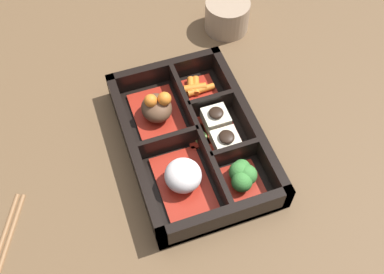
% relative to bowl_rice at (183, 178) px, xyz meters
% --- Properties ---
extents(ground_plane, '(3.00, 3.00, 0.00)m').
position_rel_bowl_rice_xyz_m(ground_plane, '(0.07, -0.04, -0.03)').
color(ground_plane, brown).
extents(bento_base, '(0.30, 0.20, 0.01)m').
position_rel_bowl_rice_xyz_m(bento_base, '(0.07, -0.04, -0.03)').
color(bento_base, black).
rests_on(bento_base, ground_plane).
extents(bento_rim, '(0.30, 0.20, 0.05)m').
position_rel_bowl_rice_xyz_m(bento_rim, '(0.07, -0.04, -0.01)').
color(bento_rim, black).
rests_on(bento_rim, ground_plane).
extents(bowl_rice, '(0.11, 0.08, 0.05)m').
position_rel_bowl_rice_xyz_m(bowl_rice, '(0.00, 0.00, 0.00)').
color(bowl_rice, maroon).
rests_on(bowl_rice, bento_base).
extents(bowl_stew, '(0.11, 0.08, 0.06)m').
position_rel_bowl_rice_xyz_m(bowl_stew, '(0.13, -0.00, -0.00)').
color(bowl_stew, maroon).
rests_on(bowl_stew, bento_base).
extents(bowl_greens, '(0.06, 0.05, 0.04)m').
position_rel_bowl_rice_xyz_m(bowl_greens, '(-0.02, -0.08, -0.00)').
color(bowl_greens, maroon).
rests_on(bowl_greens, bento_base).
extents(bowl_tofu, '(0.09, 0.05, 0.04)m').
position_rel_bowl_rice_xyz_m(bowl_tofu, '(0.07, -0.08, -0.01)').
color(bowl_tofu, maroon).
rests_on(bowl_tofu, bento_base).
extents(bowl_carrots, '(0.07, 0.06, 0.02)m').
position_rel_bowl_rice_xyz_m(bowl_carrots, '(0.16, -0.08, -0.01)').
color(bowl_carrots, maroon).
rests_on(bowl_carrots, bento_base).
extents(bowl_pickles, '(0.04, 0.03, 0.01)m').
position_rel_bowl_rice_xyz_m(bowl_pickles, '(0.07, -0.05, -0.02)').
color(bowl_pickles, maroon).
rests_on(bowl_pickles, bento_base).
extents(tea_cup, '(0.08, 0.08, 0.06)m').
position_rel_bowl_rice_xyz_m(tea_cup, '(0.30, -0.19, 0.00)').
color(tea_cup, gray).
rests_on(tea_cup, ground_plane).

